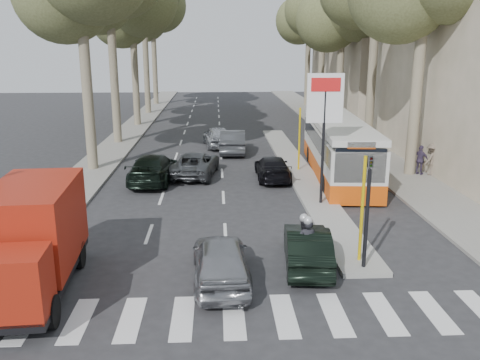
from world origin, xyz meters
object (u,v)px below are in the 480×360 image
Objects in this scene: dark_hatchback at (307,247)px; motorcycle at (305,244)px; red_truck at (30,239)px; city_bus at (338,147)px; silver_hatchback at (221,260)px.

motorcycle is (-0.12, -0.28, 0.19)m from dark_hatchback.
red_truck is 16.97m from city_bus.
red_truck is at bearing -179.37° from motorcycle.
city_bus is 5.34× the size of motorcycle.
motorcycle is at bearing -166.64° from silver_hatchback.
motorcycle is (-3.71, -11.45, -0.73)m from city_bus.
dark_hatchback is 8.07m from red_truck.
motorcycle is (7.78, 1.04, -0.74)m from red_truck.
red_truck is 7.89m from motorcycle.
motorcycle reaches higher than silver_hatchback.
red_truck reaches higher than city_bus.
silver_hatchback is 13.73m from city_bus.
silver_hatchback is at bearing -171.26° from motorcycle.
red_truck is (-5.21, -0.32, 0.88)m from silver_hatchback.
red_truck is at bearing -128.41° from city_bus.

